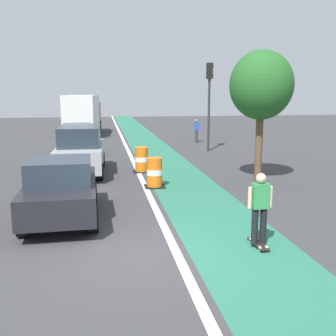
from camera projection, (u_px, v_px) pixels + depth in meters
ground_plane at (134, 253)px, 8.60m from camera, size 100.00×100.00×0.00m
bike_lane_strip at (162, 160)px, 20.61m from camera, size 2.50×80.00×0.01m
lane_divider_stripe at (133, 160)px, 20.37m from camera, size 0.20×80.00×0.01m
skateboarder_on_lane at (260, 208)px, 8.80m from camera, size 0.57×0.81×1.69m
parked_sedan_nearest at (61, 190)px, 10.77m from camera, size 2.00×4.14×1.70m
parked_suv_second at (81, 150)px, 16.87m from camera, size 2.01×4.65×2.04m
parked_sedan_third at (78, 138)px, 22.82m from camera, size 2.07×4.18×1.70m
traffic_barrel_front at (155, 173)px, 14.52m from camera, size 0.73×0.73×1.09m
traffic_barrel_mid at (142, 160)px, 17.32m from camera, size 0.73×0.73×1.09m
delivery_truck_down_block at (83, 112)px, 32.38m from camera, size 2.86×7.75×3.23m
traffic_light_corner at (209, 91)px, 23.05m from camera, size 0.41×0.32×5.10m
pedestrian_crossing at (196, 130)px, 27.63m from camera, size 0.34×0.20×1.61m
street_tree_sidewalk at (261, 86)px, 14.96m from camera, size 2.40×2.40×5.00m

